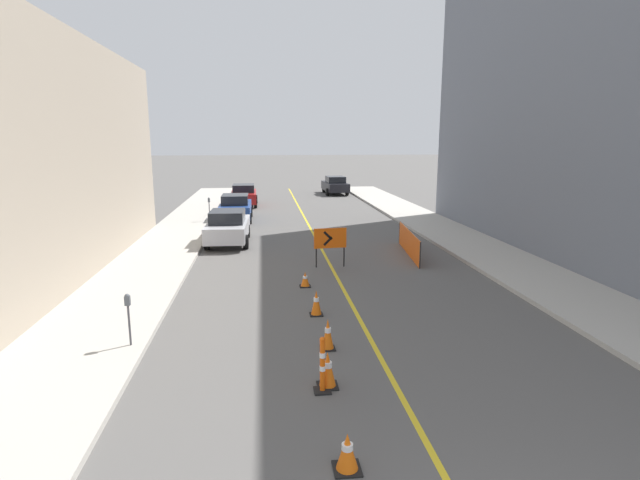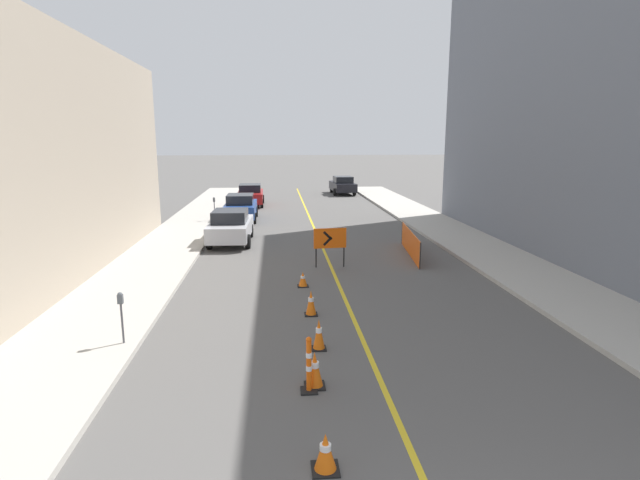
# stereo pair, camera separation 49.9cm
# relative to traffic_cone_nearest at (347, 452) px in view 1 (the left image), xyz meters

# --- Properties ---
(lane_stripe) EXTENTS (0.12, 46.21, 0.01)m
(lane_stripe) POSITION_rel_traffic_cone_nearest_xyz_m (1.40, 19.74, -0.29)
(lane_stripe) COLOR gold
(lane_stripe) RESTS_ON ground_plane
(sidewalk_left) EXTENTS (3.17, 46.21, 0.14)m
(sidewalk_left) POSITION_rel_traffic_cone_nearest_xyz_m (-5.53, 19.74, -0.22)
(sidewalk_left) COLOR #ADA89E
(sidewalk_left) RESTS_ON ground_plane
(sidewalk_right) EXTENTS (3.17, 46.21, 0.14)m
(sidewalk_right) POSITION_rel_traffic_cone_nearest_xyz_m (8.32, 19.74, -0.22)
(sidewalk_right) COLOR #ADA89E
(sidewalk_right) RESTS_ON ground_plane
(building_facade_right) EXTENTS (6.00, 25.19, 15.98)m
(building_facade_right) POSITION_rel_traffic_cone_nearest_xyz_m (12.91, 11.76, 7.69)
(building_facade_right) COLOR slate
(building_facade_right) RESTS_ON ground_plane
(traffic_cone_nearest) EXTENTS (0.42, 0.42, 0.60)m
(traffic_cone_nearest) POSITION_rel_traffic_cone_nearest_xyz_m (0.00, 0.00, 0.00)
(traffic_cone_nearest) COLOR black
(traffic_cone_nearest) RESTS_ON ground_plane
(traffic_cone_second) EXTENTS (0.42, 0.42, 0.74)m
(traffic_cone_second) POSITION_rel_traffic_cone_nearest_xyz_m (0.04, 2.57, 0.07)
(traffic_cone_second) COLOR black
(traffic_cone_second) RESTS_ON ground_plane
(traffic_cone_third) EXTENTS (0.35, 0.35, 0.74)m
(traffic_cone_third) POSITION_rel_traffic_cone_nearest_xyz_m (0.28, 4.36, 0.07)
(traffic_cone_third) COLOR black
(traffic_cone_third) RESTS_ON ground_plane
(traffic_cone_fourth) EXTENTS (0.36, 0.36, 0.71)m
(traffic_cone_fourth) POSITION_rel_traffic_cone_nearest_xyz_m (0.25, 6.69, 0.06)
(traffic_cone_fourth) COLOR black
(traffic_cone_fourth) RESTS_ON ground_plane
(traffic_cone_fifth) EXTENTS (0.37, 0.37, 0.51)m
(traffic_cone_fifth) POSITION_rel_traffic_cone_nearest_xyz_m (0.18, 9.45, -0.05)
(traffic_cone_fifth) COLOR black
(traffic_cone_fifth) RESTS_ON ground_plane
(delineator_post_front) EXTENTS (0.33, 0.33, 1.13)m
(delineator_post_front) POSITION_rel_traffic_cone_nearest_xyz_m (-0.09, 2.38, 0.19)
(delineator_post_front) COLOR black
(delineator_post_front) RESTS_ON ground_plane
(arrow_barricade_primary) EXTENTS (1.26, 0.18, 1.52)m
(arrow_barricade_primary) POSITION_rel_traffic_cone_nearest_xyz_m (1.35, 11.94, 0.78)
(arrow_barricade_primary) COLOR #EF560C
(arrow_barricade_primary) RESTS_ON ground_plane
(safety_mesh_fence) EXTENTS (0.56, 4.74, 1.04)m
(safety_mesh_fence) POSITION_rel_traffic_cone_nearest_xyz_m (4.95, 13.63, 0.23)
(safety_mesh_fence) COLOR #EF560C
(safety_mesh_fence) RESTS_ON ground_plane
(parked_car_curb_near) EXTENTS (1.95, 4.36, 1.59)m
(parked_car_curb_near) POSITION_rel_traffic_cone_nearest_xyz_m (-2.83, 16.86, 0.50)
(parked_car_curb_near) COLOR #B7B7BC
(parked_car_curb_near) RESTS_ON ground_plane
(parked_car_curb_mid) EXTENTS (1.93, 4.30, 1.59)m
(parked_car_curb_mid) POSITION_rel_traffic_cone_nearest_xyz_m (-2.82, 23.57, 0.50)
(parked_car_curb_mid) COLOR navy
(parked_car_curb_mid) RESTS_ON ground_plane
(parked_car_curb_far) EXTENTS (1.94, 4.33, 1.59)m
(parked_car_curb_far) POSITION_rel_traffic_cone_nearest_xyz_m (-2.56, 30.35, 0.50)
(parked_car_curb_far) COLOR maroon
(parked_car_curb_far) RESTS_ON ground_plane
(parked_car_opposite_side) EXTENTS (2.02, 4.39, 1.59)m
(parked_car_opposite_side) POSITION_rel_traffic_cone_nearest_xyz_m (5.25, 37.50, 0.50)
(parked_car_opposite_side) COLOR black
(parked_car_opposite_side) RESTS_ON ground_plane
(parking_meter_near_curb) EXTENTS (0.12, 0.11, 1.24)m
(parking_meter_near_curb) POSITION_rel_traffic_cone_nearest_xyz_m (-4.30, 4.80, 0.73)
(parking_meter_near_curb) COLOR #4C4C51
(parking_meter_near_curb) RESTS_ON sidewalk_left
(parking_meter_far_curb) EXTENTS (0.12, 0.11, 1.37)m
(parking_meter_far_curb) POSITION_rel_traffic_cone_nearest_xyz_m (-4.30, 22.87, 0.81)
(parking_meter_far_curb) COLOR #4C4C51
(parking_meter_far_curb) RESTS_ON sidewalk_left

